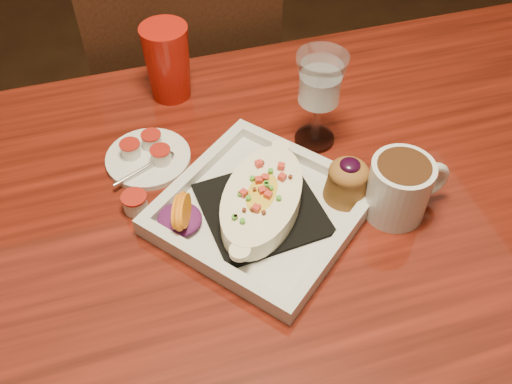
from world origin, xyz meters
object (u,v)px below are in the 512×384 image
object	(u,v)px
red_tumbler	(168,62)
chair_far	(185,99)
table	(259,268)
goblet	(320,85)
coffee_mug	(401,186)
saucer	(148,156)
plate	(270,202)

from	to	relation	value
red_tumbler	chair_far	bearing A→B (deg)	77.63
table	goblet	size ratio (longest dim) A/B	8.93
table	coffee_mug	xyz separation A→B (m)	(0.21, -0.02, 0.15)
table	coffee_mug	world-z (taller)	coffee_mug
chair_far	red_tumbler	world-z (taller)	chair_far
table	goblet	distance (m)	0.30
goblet	saucer	world-z (taller)	goblet
table	coffee_mug	bearing A→B (deg)	-5.72
chair_far	coffee_mug	size ratio (longest dim) A/B	7.22
chair_far	goblet	distance (m)	0.61
chair_far	plate	distance (m)	0.66
plate	saucer	bearing A→B (deg)	94.54
chair_far	saucer	bearing A→B (deg)	73.35
coffee_mug	saucer	bearing A→B (deg)	145.46
table	goblet	world-z (taller)	goblet
table	red_tumbler	distance (m)	0.39
table	chair_far	xyz separation A→B (m)	(-0.00, 0.63, -0.15)
coffee_mug	chair_far	bearing A→B (deg)	105.08
plate	saucer	size ratio (longest dim) A/B	2.72
saucer	red_tumbler	world-z (taller)	red_tumbler
coffee_mug	red_tumbler	size ratio (longest dim) A/B	0.93
chair_far	red_tumbler	distance (m)	0.42
saucer	red_tumbler	xyz separation A→B (m)	(0.07, 0.16, 0.06)
plate	goblet	xyz separation A→B (m)	(0.12, 0.13, 0.09)
goblet	red_tumbler	xyz separation A→B (m)	(-0.21, 0.19, -0.05)
plate	goblet	size ratio (longest dim) A/B	2.23
table	coffee_mug	distance (m)	0.26
saucer	coffee_mug	bearing A→B (deg)	-31.90
table	saucer	xyz separation A→B (m)	(-0.13, 0.19, 0.11)
table	plate	size ratio (longest dim) A/B	4.00
coffee_mug	goblet	world-z (taller)	goblet
coffee_mug	plate	bearing A→B (deg)	163.03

